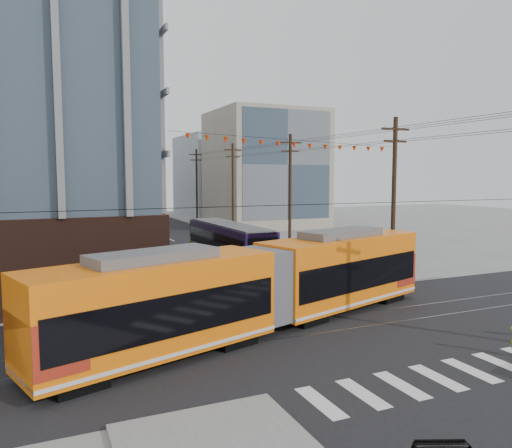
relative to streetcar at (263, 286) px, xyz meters
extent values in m
plane|color=slate|center=(4.16, -4.51, -2.05)|extent=(160.00, 160.00, 0.00)
cube|color=#8C99A5|center=(-12.84, 47.49, 6.95)|extent=(18.00, 16.00, 18.00)
cube|color=gray|center=(20.16, 43.49, 5.95)|extent=(14.00, 14.00, 16.00)
cube|color=gray|center=(-9.84, 67.49, 7.95)|extent=(16.00, 18.00, 20.00)
cube|color=#8C99A5|center=(22.16, 63.49, 4.95)|extent=(16.00, 16.00, 14.00)
cylinder|color=black|center=(12.66, 51.49, 3.45)|extent=(0.30, 0.30, 11.00)
imported|color=#ABABAB|center=(-0.78, 7.11, -1.22)|extent=(2.41, 5.25, 1.67)
imported|color=silver|center=(-1.26, 16.17, -1.32)|extent=(2.20, 5.12, 1.47)
imported|color=#3B4247|center=(-1.49, 19.16, -1.38)|extent=(3.60, 5.30, 1.35)
cube|color=gray|center=(12.46, 8.52, -1.68)|extent=(0.87, 3.76, 0.75)
camera|label=1|loc=(-9.38, -20.48, 5.09)|focal=35.00mm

